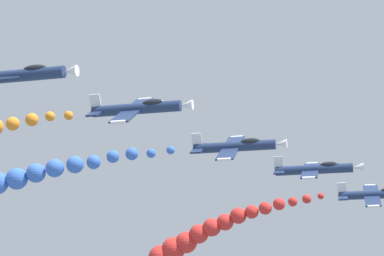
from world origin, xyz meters
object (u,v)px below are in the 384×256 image
Objects in this scene: airplane_lead at (376,194)px; airplane_left_inner at (315,169)px; airplane_left_outer at (138,108)px; airplane_right_inner at (236,146)px; airplane_right_outer at (19,75)px.

airplane_left_inner reaches higher than airplane_lead.
airplane_right_inner is at bearing 142.72° from airplane_left_outer.
airplane_left_inner is 1.00× the size of airplane_left_outer.
airplane_lead is 48.85m from airplane_right_outer.
airplane_left_inner is at bearing 139.51° from airplane_right_outer.
airplane_right_outer reaches higher than airplane_right_inner.
airplane_left_inner is (9.28, -7.05, 1.72)m from airplane_lead.
airplane_right_inner is (8.63, -7.96, 1.17)m from airplane_left_inner.
airplane_left_outer is (18.99, -15.85, 2.95)m from airplane_left_inner.
airplane_right_outer is at bearing -41.80° from airplane_left_outer.
airplane_right_outer is at bearing -40.49° from airplane_left_inner.
airplane_right_outer is (9.06, -8.10, 0.91)m from airplane_left_outer.
airplane_right_inner is (17.91, -15.01, 2.89)m from airplane_lead.
airplane_lead is at bearing 140.29° from airplane_right_outer.
airplane_left_outer is at bearing -39.85° from airplane_left_inner.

